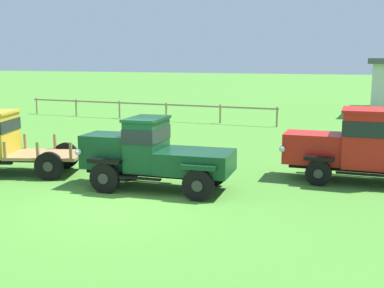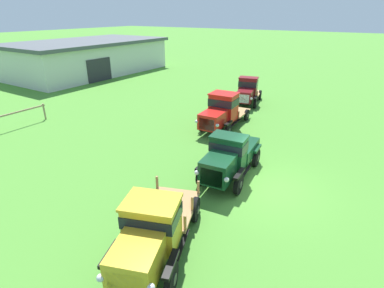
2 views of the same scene
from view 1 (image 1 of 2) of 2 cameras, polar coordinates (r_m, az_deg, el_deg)
The scene contains 4 objects.
ground_plane at distance 12.86m, azimuth -8.42°, elevation -7.08°, with size 240.00×240.00×0.00m, color #47842D.
paddock_fence at distance 30.60m, azimuth -5.78°, elevation 4.43°, with size 17.29×0.44×1.13m.
vintage_truck_midrow_center at distance 14.04m, azimuth -4.65°, elevation -1.11°, with size 4.65×2.28×2.10m.
vintage_truck_far_side at distance 15.62m, azimuth 18.71°, elevation -0.03°, with size 5.45×2.25×2.28m.
Camera 1 is at (6.47, -10.47, 3.74)m, focal length 45.00 mm.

